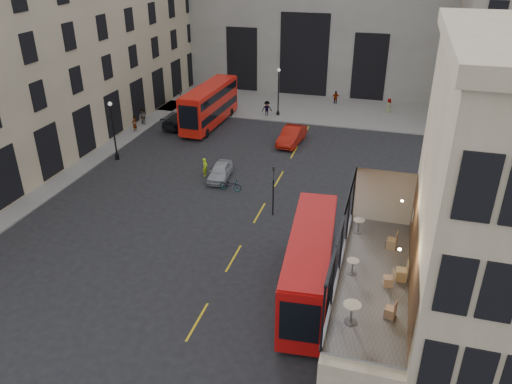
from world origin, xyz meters
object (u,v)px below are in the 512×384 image
(traffic_light_near, at_px, (273,185))
(cyclist, at_px, (205,167))
(car_b, at_px, (292,136))
(bus_near, at_px, (310,262))
(cafe_table_near, at_px, (352,310))
(bicycle, at_px, (231,185))
(pedestrian_c, at_px, (336,98))
(cafe_table_mid, at_px, (353,265))
(pedestrian_b, at_px, (267,109))
(cafe_chair_a, at_px, (391,312))
(cafe_table_far, at_px, (359,224))
(pedestrian_e, at_px, (134,124))
(street_lamp_a, at_px, (114,134))
(pedestrian_a, at_px, (143,117))
(traffic_light_far, at_px, (181,104))
(car_a, at_px, (220,171))
(bus_far, at_px, (210,103))
(cafe_chair_d, at_px, (392,243))
(cafe_chair_c, at_px, (402,274))
(car_c, at_px, (182,120))
(street_lamp_b, at_px, (278,95))
(pedestrian_d, at_px, (389,106))

(traffic_light_near, bearing_deg, cyclist, 145.20)
(car_b, distance_m, cyclist, 10.67)
(bus_near, distance_m, cafe_table_near, 7.98)
(bicycle, height_order, pedestrian_c, pedestrian_c)
(bus_near, bearing_deg, cafe_table_mid, -56.54)
(pedestrian_b, distance_m, cafe_chair_a, 38.79)
(cafe_table_far, relative_size, cafe_chair_a, 0.91)
(cafe_table_near, bearing_deg, pedestrian_e, 131.43)
(street_lamp_a, xyz_separation_m, cafe_table_far, (22.48, -14.42, 2.68))
(traffic_light_near, distance_m, street_lamp_a, 17.09)
(street_lamp_a, bearing_deg, pedestrian_e, 105.46)
(pedestrian_a, bearing_deg, pedestrian_e, -71.63)
(traffic_light_far, distance_m, bus_near, 30.30)
(car_a, xyz_separation_m, cafe_table_far, (12.17, -13.14, 4.42))
(traffic_light_near, xyz_separation_m, bicycle, (-4.18, 2.90, -1.96))
(car_a, bearing_deg, bus_near, -58.70)
(car_b, relative_size, cafe_table_mid, 7.24)
(bus_far, xyz_separation_m, cafe_table_mid, (17.78, -29.05, 2.69))
(bus_far, xyz_separation_m, cafe_chair_d, (19.37, -26.52, 2.51))
(bus_near, xyz_separation_m, cafe_table_near, (2.73, -6.89, 2.96))
(car_a, height_order, cafe_table_far, cafe_table_far)
(bicycle, bearing_deg, cafe_chair_a, -143.43)
(cafe_chair_c, bearing_deg, traffic_light_near, 126.13)
(cafe_chair_a, bearing_deg, cafe_chair_d, 91.74)
(bus_near, height_order, cafe_table_mid, cafe_table_mid)
(traffic_light_far, relative_size, cafe_table_near, 4.41)
(bicycle, bearing_deg, car_c, 37.88)
(street_lamp_b, relative_size, cafe_chair_a, 6.72)
(pedestrian_a, bearing_deg, bus_near, -30.56)
(pedestrian_d, bearing_deg, car_c, 101.64)
(bicycle, relative_size, cafe_chair_d, 1.96)
(traffic_light_near, distance_m, bicycle, 5.45)
(pedestrian_b, bearing_deg, pedestrian_d, -0.29)
(car_b, relative_size, pedestrian_c, 2.91)
(bus_near, distance_m, cyclist, 17.39)
(street_lamp_a, bearing_deg, car_b, 29.69)
(car_a, xyz_separation_m, pedestrian_b, (-0.42, 16.64, 0.25))
(street_lamp_a, height_order, cafe_chair_a, cafe_chair_a)
(street_lamp_b, height_order, pedestrian_b, street_lamp_b)
(car_b, height_order, cyclist, car_b)
(pedestrian_b, bearing_deg, pedestrian_e, -166.65)
(cafe_chair_a, height_order, cafe_chair_c, cafe_chair_c)
(pedestrian_d, xyz_separation_m, pedestrian_e, (-24.76, -13.69, 0.03))
(cafe_table_far, distance_m, cafe_chair_d, 1.97)
(street_lamp_b, height_order, cafe_table_near, cafe_table_near)
(traffic_light_near, height_order, cafe_table_near, cafe_table_near)
(pedestrian_b, bearing_deg, street_lamp_a, -145.05)
(bus_far, height_order, cafe_table_far, cafe_table_far)
(bus_near, height_order, cyclist, bus_near)
(bus_near, xyz_separation_m, cafe_chair_a, (4.18, -6.16, 2.63))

